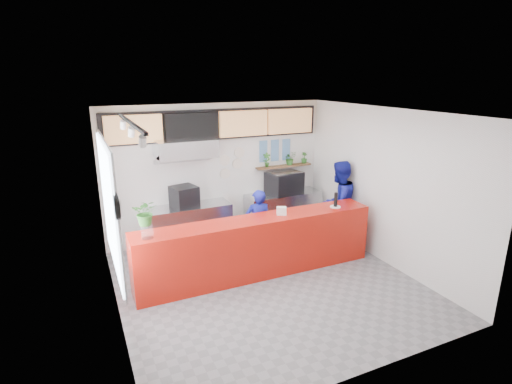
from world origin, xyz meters
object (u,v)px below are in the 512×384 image
object	(u,v)px
panini_oven	(184,197)
pepper_mill	(336,200)
service_counter	(258,247)
staff_right	(338,202)
staff_center	(258,224)
espresso_machine	(284,183)

from	to	relation	value
panini_oven	pepper_mill	world-z (taller)	pepper_mill
service_counter	staff_right	bearing A→B (deg)	16.08
staff_center	staff_right	world-z (taller)	staff_right
staff_center	panini_oven	bearing A→B (deg)	-34.13
espresso_machine	pepper_mill	xyz separation A→B (m)	(0.12, -1.85, 0.10)
panini_oven	staff_right	bearing A→B (deg)	-34.29
espresso_machine	staff_center	distance (m)	1.73
service_counter	panini_oven	world-z (taller)	panini_oven
service_counter	espresso_machine	distance (m)	2.43
panini_oven	pepper_mill	size ratio (longest dim) A/B	1.75
espresso_machine	pepper_mill	size ratio (longest dim) A/B	2.81
service_counter	panini_oven	xyz separation A→B (m)	(-0.87, 1.80, 0.57)
panini_oven	espresso_machine	size ratio (longest dim) A/B	0.62
service_counter	staff_right	size ratio (longest dim) A/B	2.46
panini_oven	staff_center	world-z (taller)	staff_center
pepper_mill	staff_center	bearing A→B (deg)	152.24
service_counter	staff_center	bearing A→B (deg)	64.78
service_counter	pepper_mill	size ratio (longest dim) A/B	16.22
service_counter	pepper_mill	world-z (taller)	pepper_mill
service_counter	staff_right	world-z (taller)	staff_right
espresso_machine	staff_center	world-z (taller)	staff_center
service_counter	espresso_machine	size ratio (longest dim) A/B	5.77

